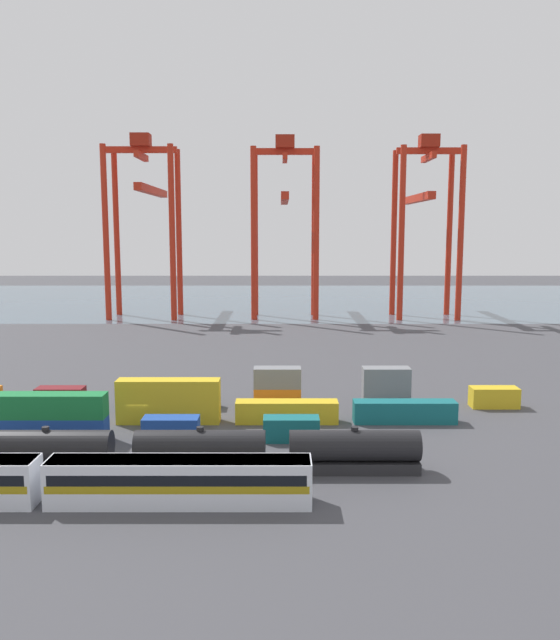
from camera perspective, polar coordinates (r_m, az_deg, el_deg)
The scene contains 23 objects.
ground_plane at distance 116.56m, azimuth -8.03°, elevation -3.26°, with size 420.00×420.00×0.00m, color #424247.
harbour_water at distance 211.08m, azimuth -4.34°, elevation 1.82°, with size 400.00×110.00×0.01m, color #475B6B.
passenger_train at distance 57.81m, azimuth -20.28°, elevation -13.20°, with size 44.53×3.14×3.90m.
freight_tank_row at distance 65.04m, azimuth -19.94°, elevation -10.87°, with size 70.16×2.90×4.36m.
shipping_container_2 at distance 74.25m, azimuth -19.60°, elevation -9.12°, with size 12.10×2.44×2.60m, color #1C4299.
shipping_container_3 at distance 73.55m, azimuth -19.70°, elevation -7.19°, with size 12.10×2.44×2.60m, color #197538.
shipping_container_4 at distance 70.97m, azimuth -9.53°, elevation -9.55°, with size 6.04×2.44×2.60m, color #1C4299.
shipping_container_5 at distance 69.99m, azimuth 1.19°, elevation -9.69°, with size 6.04×2.44×2.60m, color #146066.
shipping_container_8 at distance 81.00m, azimuth -19.58°, elevation -7.70°, with size 6.04×2.44×2.60m, color maroon.
shipping_container_9 at distance 77.45m, azimuth -9.71°, elevation -8.06°, with size 12.10×2.44×2.60m, color gold.
shipping_container_10 at distance 76.77m, azimuth -9.75°, elevation -6.20°, with size 12.10×2.44×2.60m, color gold.
shipping_container_11 at distance 76.32m, azimuth 0.79°, elevation -8.19°, with size 12.10×2.44×2.60m, color gold.
shipping_container_12 at distance 77.73m, azimuth 11.24°, elevation -8.04°, with size 12.10×2.44×2.60m, color #146066.
shipping_container_14 at distance 87.40m, azimuth -18.82°, elevation -6.53°, with size 6.04×2.44×2.60m, color maroon.
shipping_container_15 at distance 83.93m, azimuth -9.71°, elevation -6.80°, with size 12.10×2.44×2.60m, color #146066.
shipping_container_16 at distance 82.70m, azimuth -0.06°, elevation -6.91°, with size 6.04×2.44×2.60m, color orange.
shipping_container_17 at distance 82.07m, azimuth -0.06°, elevation -5.16°, with size 6.04×2.44×2.60m, color slate.
shipping_container_18 at distance 83.81m, azimuth 9.61°, elevation -6.82°, with size 6.04×2.44×2.60m, color slate.
shipping_container_19 at distance 83.19m, azimuth 9.65°, elevation -5.09°, with size 6.04×2.44×2.60m, color slate.
shipping_container_20 at distance 87.18m, azimuth 18.76°, elevation -6.56°, with size 6.04×2.44×2.60m, color gold.
gantry_crane_west at distance 173.10m, azimuth -11.77°, elevation 9.77°, with size 18.26×37.22×46.98m.
gantry_crane_central at distance 169.05m, azimuth 0.62°, elevation 9.69°, with size 17.35×33.81×46.53m.
gantry_crane_east at distance 173.37m, azimuth 12.98°, elevation 9.50°, with size 16.45×35.67×46.70m.
Camera 1 is at (16.63, -73.15, 22.53)m, focal length 35.83 mm.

